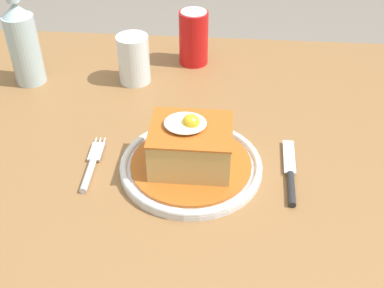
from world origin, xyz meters
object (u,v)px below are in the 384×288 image
Objects in this scene: main_plate at (191,166)px; drinking_glass at (134,62)px; beer_bottle_clear at (22,39)px; soda_can at (194,38)px; fork at (91,167)px; knife at (291,179)px.

main_plate is 0.32m from drinking_glass.
drinking_glass is at bearing 5.24° from beer_bottle_clear.
fork is at bearing -109.74° from soda_can.
soda_can is at bearing 38.35° from drinking_glass.
main_plate is at bearing -85.91° from soda_can.
main_plate is 0.17m from knife.
drinking_glass is at bearing 117.34° from main_plate.
fork is at bearing 179.89° from knife.
beer_bottle_clear reaches higher than main_plate.
drinking_glass reaches higher than main_plate.
beer_bottle_clear is at bearing 144.67° from main_plate.
beer_bottle_clear is 2.53× the size of drinking_glass.
main_plate is 1.71× the size of fork.
knife is (0.17, -0.02, -0.00)m from main_plate.
beer_bottle_clear reaches higher than fork.
main_plate is 0.17m from fork.
knife is (0.34, -0.00, 0.00)m from fork.
drinking_glass is (-0.15, 0.29, 0.04)m from main_plate.
beer_bottle_clear is 0.23m from drinking_glass.
main_plate is 1.46× the size of knife.
beer_bottle_clear is (-0.35, -0.12, 0.04)m from soda_can.
fork is 1.35× the size of drinking_glass.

